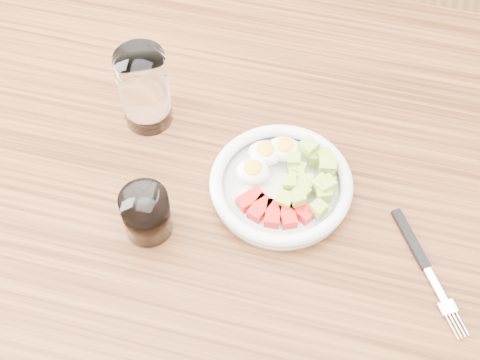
# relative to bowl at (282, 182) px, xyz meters

# --- Properties ---
(dining_table) EXTENTS (1.50, 0.90, 0.77)m
(dining_table) POSITION_rel_bowl_xyz_m (-0.04, -0.03, -0.12)
(dining_table) COLOR brown
(dining_table) RESTS_ON ground
(bowl) EXTENTS (0.20, 0.20, 0.05)m
(bowl) POSITION_rel_bowl_xyz_m (0.00, 0.00, 0.00)
(bowl) COLOR white
(bowl) RESTS_ON dining_table
(fork) EXTENTS (0.11, 0.16, 0.01)m
(fork) POSITION_rel_bowl_xyz_m (0.20, -0.06, -0.01)
(fork) COLOR black
(fork) RESTS_ON dining_table
(water_glass) EXTENTS (0.07, 0.07, 0.13)m
(water_glass) POSITION_rel_bowl_xyz_m (-0.22, 0.07, 0.05)
(water_glass) COLOR white
(water_glass) RESTS_ON dining_table
(coffee_glass) EXTENTS (0.06, 0.06, 0.07)m
(coffee_glass) POSITION_rel_bowl_xyz_m (-0.16, -0.10, 0.02)
(coffee_glass) COLOR white
(coffee_glass) RESTS_ON dining_table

